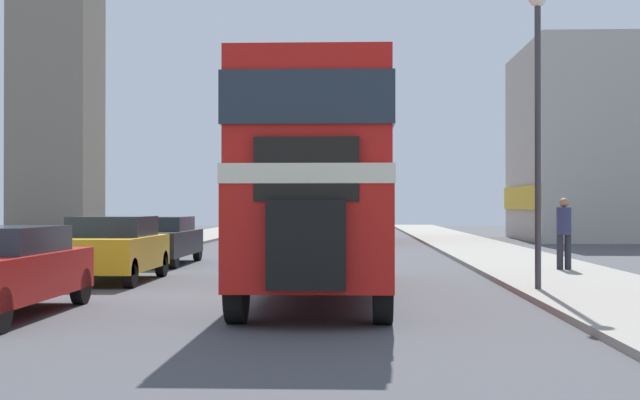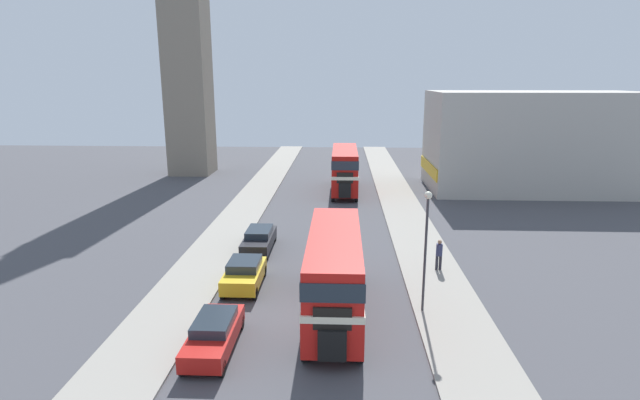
% 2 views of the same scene
% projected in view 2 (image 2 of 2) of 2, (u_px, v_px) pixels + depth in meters
% --- Properties ---
extents(ground_plane, '(120.00, 120.00, 0.00)m').
position_uv_depth(ground_plane, '(309.00, 318.00, 23.47)').
color(ground_plane, '#47474C').
extents(sidewalk_right, '(3.50, 120.00, 0.12)m').
position_uv_depth(sidewalk_right, '(454.00, 319.00, 23.17)').
color(sidewalk_right, gray).
rests_on(sidewalk_right, ground_plane).
extents(sidewalk_left, '(3.50, 120.00, 0.12)m').
position_uv_depth(sidewalk_left, '(168.00, 313.00, 23.75)').
color(sidewalk_left, gray).
rests_on(sidewalk_left, ground_plane).
extents(double_decker_bus, '(2.45, 9.91, 4.01)m').
position_uv_depth(double_decker_bus, '(334.00, 268.00, 23.18)').
color(double_decker_bus, red).
rests_on(double_decker_bus, ground_plane).
extents(bus_distant, '(2.45, 9.99, 4.26)m').
position_uv_depth(bus_distant, '(345.00, 167.00, 48.89)').
color(bus_distant, '#B2140F').
rests_on(bus_distant, ground_plane).
extents(car_parked_near, '(1.69, 4.55, 1.41)m').
position_uv_depth(car_parked_near, '(214.00, 333.00, 20.53)').
color(car_parked_near, red).
rests_on(car_parked_near, ground_plane).
extents(car_parked_mid, '(1.85, 3.94, 1.49)m').
position_uv_depth(car_parked_mid, '(244.00, 273.00, 26.77)').
color(car_parked_mid, gold).
rests_on(car_parked_mid, ground_plane).
extents(car_parked_far, '(1.74, 4.62, 1.41)m').
position_uv_depth(car_parked_far, '(259.00, 239.00, 32.60)').
color(car_parked_far, black).
rests_on(car_parked_far, ground_plane).
extents(pedestrian_walking, '(0.37, 0.37, 1.81)m').
position_uv_depth(pedestrian_walking, '(439.00, 253.00, 28.80)').
color(pedestrian_walking, '#282833').
rests_on(pedestrian_walking, sidewalk_right).
extents(street_lamp, '(0.36, 0.36, 5.86)m').
position_uv_depth(street_lamp, '(426.00, 234.00, 23.05)').
color(street_lamp, '#38383D').
rests_on(street_lamp, sidewalk_right).
extents(shop_building_block, '(20.25, 9.88, 9.74)m').
position_uv_depth(shop_building_block, '(533.00, 141.00, 49.52)').
color(shop_building_block, '#B2ADA3').
rests_on(shop_building_block, ground_plane).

